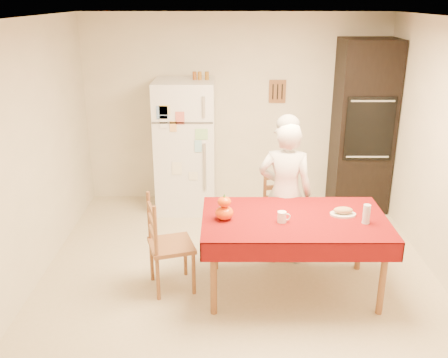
{
  "coord_description": "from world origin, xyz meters",
  "views": [
    {
      "loc": [
        -0.14,
        -4.31,
        2.67
      ],
      "look_at": [
        -0.15,
        0.2,
        1.02
      ],
      "focal_mm": 40.0,
      "sensor_mm": 36.0,
      "label": 1
    }
  ],
  "objects_px": {
    "chair_left": "(164,241)",
    "seated_woman": "(285,193)",
    "chair_far": "(283,208)",
    "dining_table": "(294,224)",
    "pumpkin_lower": "(224,213)",
    "refrigerator": "(186,146)",
    "bread_plate": "(343,214)",
    "coffee_mug": "(282,217)",
    "wine_glass": "(366,214)",
    "oven_cabinet": "(363,127)"
  },
  "relations": [
    {
      "from": "chair_far",
      "to": "seated_woman",
      "type": "distance_m",
      "value": 0.34
    },
    {
      "from": "bread_plate",
      "to": "seated_woman",
      "type": "bearing_deg",
      "value": 132.22
    },
    {
      "from": "seated_woman",
      "to": "pumpkin_lower",
      "type": "bearing_deg",
      "value": 54.59
    },
    {
      "from": "refrigerator",
      "to": "chair_far",
      "type": "bearing_deg",
      "value": -46.55
    },
    {
      "from": "coffee_mug",
      "to": "chair_far",
      "type": "bearing_deg",
      "value": 82.17
    },
    {
      "from": "oven_cabinet",
      "to": "bread_plate",
      "type": "height_order",
      "value": "oven_cabinet"
    },
    {
      "from": "chair_left",
      "to": "seated_woman",
      "type": "relative_size",
      "value": 0.62
    },
    {
      "from": "chair_left",
      "to": "dining_table",
      "type": "bearing_deg",
      "value": -108.32
    },
    {
      "from": "bread_plate",
      "to": "coffee_mug",
      "type": "bearing_deg",
      "value": -165.59
    },
    {
      "from": "wine_glass",
      "to": "bread_plate",
      "type": "height_order",
      "value": "wine_glass"
    },
    {
      "from": "dining_table",
      "to": "chair_left",
      "type": "xyz_separation_m",
      "value": [
        -1.21,
        0.03,
        -0.18
      ]
    },
    {
      "from": "chair_far",
      "to": "coffee_mug",
      "type": "bearing_deg",
      "value": -112.63
    },
    {
      "from": "dining_table",
      "to": "coffee_mug",
      "type": "distance_m",
      "value": 0.2
    },
    {
      "from": "coffee_mug",
      "to": "oven_cabinet",
      "type": "bearing_deg",
      "value": 59.69
    },
    {
      "from": "chair_far",
      "to": "dining_table",
      "type": "bearing_deg",
      "value": -104.41
    },
    {
      "from": "pumpkin_lower",
      "to": "chair_left",
      "type": "bearing_deg",
      "value": 173.68
    },
    {
      "from": "refrigerator",
      "to": "dining_table",
      "type": "xyz_separation_m",
      "value": [
        1.15,
        -2.01,
        -0.16
      ]
    },
    {
      "from": "wine_glass",
      "to": "bread_plate",
      "type": "xyz_separation_m",
      "value": [
        -0.17,
        0.17,
        -0.08
      ]
    },
    {
      "from": "refrigerator",
      "to": "wine_glass",
      "type": "xyz_separation_m",
      "value": [
        1.77,
        -2.13,
        -0.0
      ]
    },
    {
      "from": "pumpkin_lower",
      "to": "chair_far",
      "type": "bearing_deg",
      "value": 52.63
    },
    {
      "from": "chair_far",
      "to": "pumpkin_lower",
      "type": "bearing_deg",
      "value": -142.17
    },
    {
      "from": "refrigerator",
      "to": "wine_glass",
      "type": "relative_size",
      "value": 9.66
    },
    {
      "from": "chair_far",
      "to": "coffee_mug",
      "type": "height_order",
      "value": "chair_far"
    },
    {
      "from": "dining_table",
      "to": "seated_woman",
      "type": "xyz_separation_m",
      "value": [
        -0.02,
        0.58,
        0.08
      ]
    },
    {
      "from": "dining_table",
      "to": "chair_left",
      "type": "bearing_deg",
      "value": 178.65
    },
    {
      "from": "chair_left",
      "to": "chair_far",
      "type": "bearing_deg",
      "value": -74.23
    },
    {
      "from": "chair_far",
      "to": "bread_plate",
      "type": "distance_m",
      "value": 0.92
    },
    {
      "from": "seated_woman",
      "to": "coffee_mug",
      "type": "bearing_deg",
      "value": 90.92
    },
    {
      "from": "chair_left",
      "to": "pumpkin_lower",
      "type": "bearing_deg",
      "value": -113.3
    },
    {
      "from": "oven_cabinet",
      "to": "pumpkin_lower",
      "type": "distance_m",
      "value": 2.76
    },
    {
      "from": "chair_left",
      "to": "seated_woman",
      "type": "xyz_separation_m",
      "value": [
        1.19,
        0.55,
        0.26
      ]
    },
    {
      "from": "oven_cabinet",
      "to": "chair_far",
      "type": "relative_size",
      "value": 2.32
    },
    {
      "from": "refrigerator",
      "to": "seated_woman",
      "type": "distance_m",
      "value": 1.82
    },
    {
      "from": "seated_woman",
      "to": "wine_glass",
      "type": "distance_m",
      "value": 0.95
    },
    {
      "from": "chair_far",
      "to": "bread_plate",
      "type": "xyz_separation_m",
      "value": [
        0.46,
        -0.75,
        0.26
      ]
    },
    {
      "from": "dining_table",
      "to": "wine_glass",
      "type": "height_order",
      "value": "wine_glass"
    },
    {
      "from": "refrigerator",
      "to": "chair_left",
      "type": "height_order",
      "value": "refrigerator"
    },
    {
      "from": "chair_left",
      "to": "oven_cabinet",
      "type": "bearing_deg",
      "value": -66.04
    },
    {
      "from": "dining_table",
      "to": "chair_far",
      "type": "relative_size",
      "value": 1.79
    },
    {
      "from": "coffee_mug",
      "to": "wine_glass",
      "type": "distance_m",
      "value": 0.75
    },
    {
      "from": "bread_plate",
      "to": "refrigerator",
      "type": "bearing_deg",
      "value": 129.39
    },
    {
      "from": "dining_table",
      "to": "chair_left",
      "type": "height_order",
      "value": "chair_left"
    },
    {
      "from": "oven_cabinet",
      "to": "coffee_mug",
      "type": "distance_m",
      "value": 2.51
    },
    {
      "from": "dining_table",
      "to": "pumpkin_lower",
      "type": "distance_m",
      "value": 0.66
    },
    {
      "from": "coffee_mug",
      "to": "wine_glass",
      "type": "height_order",
      "value": "wine_glass"
    },
    {
      "from": "dining_table",
      "to": "seated_woman",
      "type": "bearing_deg",
      "value": 92.12
    },
    {
      "from": "chair_left",
      "to": "pumpkin_lower",
      "type": "xyz_separation_m",
      "value": [
        0.57,
        -0.06,
        0.32
      ]
    },
    {
      "from": "coffee_mug",
      "to": "pumpkin_lower",
      "type": "relative_size",
      "value": 0.59
    },
    {
      "from": "dining_table",
      "to": "coffee_mug",
      "type": "height_order",
      "value": "coffee_mug"
    },
    {
      "from": "chair_left",
      "to": "wine_glass",
      "type": "bearing_deg",
      "value": -111.42
    }
  ]
}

